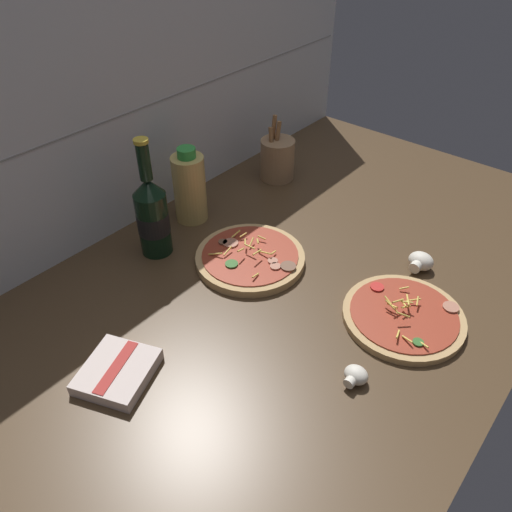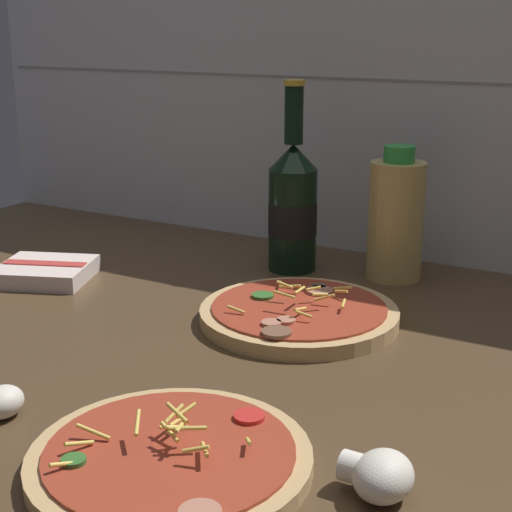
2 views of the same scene
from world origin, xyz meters
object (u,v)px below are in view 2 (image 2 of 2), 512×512
object	(u,v)px
mushroom_left	(1,401)
dish_towel	(45,272)
oil_bottle	(396,218)
pizza_far	(301,315)
mushroom_right	(380,475)
beer_bottle	(293,205)
pizza_near	(170,458)

from	to	relation	value
mushroom_left	dish_towel	world-z (taller)	mushroom_left
oil_bottle	mushroom_left	size ratio (longest dim) A/B	4.25
pizza_far	mushroom_right	xyz separation A→B (cm)	(21.92, -30.52, 0.89)
beer_bottle	pizza_far	bearing A→B (deg)	-60.02
beer_bottle	pizza_near	bearing A→B (deg)	-73.28
pizza_far	mushroom_right	bearing A→B (deg)	-54.31
pizza_far	mushroom_right	size ratio (longest dim) A/B	4.23
pizza_near	mushroom_right	world-z (taller)	pizza_near
pizza_far	mushroom_left	size ratio (longest dim) A/B	5.44
mushroom_left	mushroom_right	distance (cm)	36.25
mushroom_right	dish_towel	world-z (taller)	mushroom_right
oil_bottle	pizza_far	bearing A→B (deg)	-99.19
beer_bottle	mushroom_right	xyz separation A→B (cm)	(33.03, -49.77, -7.97)
dish_towel	oil_bottle	bearing A→B (deg)	30.73
dish_towel	mushroom_left	bearing A→B (deg)	-51.61
beer_bottle	mushroom_right	bearing A→B (deg)	-56.43
beer_bottle	mushroom_right	distance (cm)	60.26
beer_bottle	mushroom_left	bearing A→B (deg)	-92.98
pizza_near	mushroom_right	distance (cm)	17.35
pizza_far	mushroom_left	world-z (taller)	pizza_far
pizza_far	dish_towel	distance (cm)	39.90
pizza_far	beer_bottle	xyz separation A→B (cm)	(-11.11, 19.25, 8.86)
oil_bottle	mushroom_left	world-z (taller)	oil_bottle
pizza_far	mushroom_right	distance (cm)	37.59
oil_bottle	dish_towel	world-z (taller)	oil_bottle
pizza_near	oil_bottle	bearing A→B (deg)	91.52
pizza_far	mushroom_right	world-z (taller)	pizza_far
beer_bottle	dish_towel	xyz separation A→B (cm)	(-28.67, -22.29, -8.70)
pizza_near	oil_bottle	world-z (taller)	oil_bottle
pizza_far	beer_bottle	bearing A→B (deg)	119.98
pizza_near	mushroom_left	distance (cm)	19.20
pizza_far	mushroom_left	xyz separation A→B (cm)	(-13.96, -35.63, 0.46)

